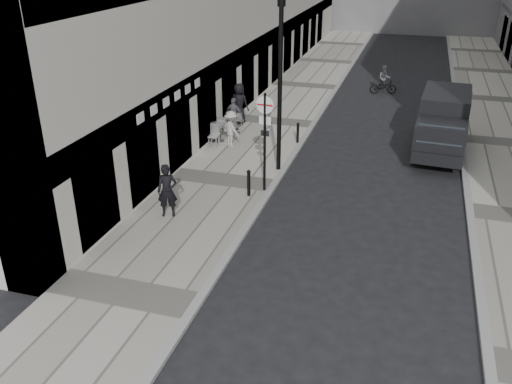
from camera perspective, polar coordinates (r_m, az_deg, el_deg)
sidewalk at (r=27.76m, az=1.90°, el=7.40°), size 4.00×60.00×0.12m
far_sidewalk at (r=27.28m, az=24.90°, el=4.68°), size 4.00×60.00×0.12m
walking_man at (r=18.02m, az=-9.32°, el=0.12°), size 0.76×0.62×1.80m
sign_post at (r=19.14m, az=0.93°, el=6.59°), size 0.63×0.11×3.64m
lamppost at (r=20.68m, az=2.55°, el=11.87°), size 0.30×0.30×6.61m
bollard_near at (r=19.36m, az=-0.76°, el=0.87°), size 0.12×0.12×0.93m
bollard_far at (r=24.63m, az=4.42°, el=6.18°), size 0.12×0.12×0.87m
panel_van at (r=24.87m, az=19.10°, el=7.13°), size 2.32×5.46×2.51m
cyclist at (r=33.94m, az=13.29°, el=11.13°), size 1.65×0.90×1.69m
pedestrian_a at (r=26.10m, az=-2.34°, el=8.19°), size 1.00×0.61×1.59m
pedestrian_b at (r=24.00m, az=-2.63°, el=6.65°), size 1.20×1.08×1.61m
pedestrian_c at (r=27.19m, az=-1.80°, el=9.32°), size 1.05×0.77×1.98m
cafe_table_near at (r=25.81m, az=-2.17°, el=7.15°), size 0.67×1.51×0.86m
cafe_table_mid at (r=24.65m, az=-3.98°, el=6.32°), size 0.73×1.65×0.94m
cafe_table_far at (r=24.72m, az=-3.91°, el=6.45°), size 0.78×1.75×1.00m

